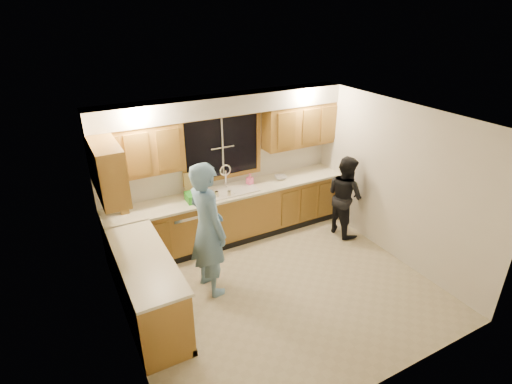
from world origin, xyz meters
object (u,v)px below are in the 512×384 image
soap_bottle (250,179)px  stove (159,315)px  bowl (280,178)px  dishwasher (185,229)px  dish_crate (195,197)px  knife_block (124,207)px  sink (231,193)px  woman (345,196)px  man (208,229)px

soap_bottle → stove: bearing=-139.5°
bowl → dishwasher: bearing=-178.9°
stove → dish_crate: dish_crate is taller
knife_block → soap_bottle: bearing=1.6°
sink → knife_block: sink is taller
dishwasher → stove: bearing=-117.7°
woman → stove: bearing=104.2°
dishwasher → woman: bearing=-15.7°
man → bowl: size_ratio=8.87×
sink → woman: (1.84, -0.77, -0.14)m
man → knife_block: man is taller
knife_block → dish_crate: (1.08, -0.11, -0.04)m
man → dish_crate: man is taller
sink → bowl: bearing=1.2°
stove → woman: woman is taller
man → bowl: man is taller
man → dish_crate: bearing=-20.6°
dishwasher → man: (-0.01, -1.09, 0.57)m
sink → stove: size_ratio=0.96×
stove → dish_crate: size_ratio=3.09×
woman → knife_block: size_ratio=6.56×
woman → bowl: bearing=44.7°
stove → knife_block: knife_block is taller
dishwasher → soap_bottle: soap_bottle is taller
dishwasher → bowl: bearing=1.1°
sink → dish_crate: sink is taller
bowl → stove: bearing=-146.6°
man → dish_crate: (0.21, 1.03, 0.00)m
bowl → soap_bottle: bearing=177.4°
woman → bowl: size_ratio=6.56×
sink → bowl: sink is taller
man → knife_block: bearing=28.3°
sink → man: man is taller
dishwasher → sink: bearing=1.0°
soap_bottle → dishwasher: bearing=-177.1°
dishwasher → woman: woman is taller
man → dish_crate: 1.05m
sink → dishwasher: bearing=-179.0°
man → woman: (2.70, 0.34, -0.26)m
sink → soap_bottle: bearing=7.0°
woman → dishwasher: bearing=72.3°
dish_crate → bowl: bearing=3.3°
stove → knife_block: size_ratio=4.05×
woman → soap_bottle: bearing=58.5°
dishwasher → dish_crate: size_ratio=2.81×
stove → dishwasher: bearing=62.3°
sink → bowl: 1.00m
sink → dishwasher: (-0.85, -0.01, -0.45)m
dish_crate → bowl: dish_crate is taller
sink → woman: size_ratio=0.59×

